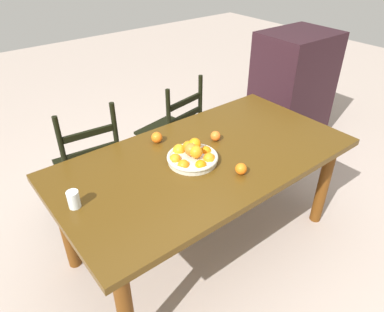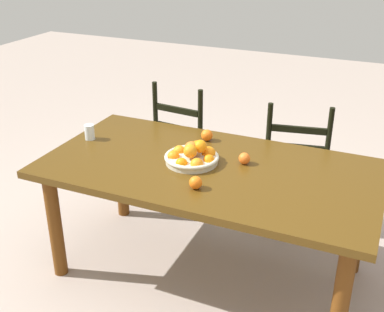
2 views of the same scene
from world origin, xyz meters
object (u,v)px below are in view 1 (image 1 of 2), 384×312
(chair_near_window, at_px, (173,132))
(dining_table, at_px, (205,168))
(chair_by_cabinet, at_px, (90,167))
(orange_loose_0, at_px, (241,169))
(orange_loose_1, at_px, (157,137))
(drinking_glass, at_px, (74,199))
(orange_loose_2, at_px, (216,136))
(cabinet, at_px, (292,88))
(fruit_bowl, at_px, (192,156))

(chair_near_window, bearing_deg, dining_table, 57.36)
(chair_by_cabinet, height_order, orange_loose_0, chair_by_cabinet)
(chair_near_window, relative_size, orange_loose_1, 12.72)
(orange_loose_1, relative_size, drinking_glass, 0.77)
(orange_loose_1, bearing_deg, chair_by_cabinet, 127.27)
(drinking_glass, bearing_deg, orange_loose_0, -20.40)
(chair_near_window, height_order, orange_loose_2, chair_near_window)
(dining_table, distance_m, chair_near_window, 0.94)
(orange_loose_2, bearing_deg, chair_by_cabinet, 134.70)
(orange_loose_1, bearing_deg, orange_loose_2, -34.86)
(chair_near_window, bearing_deg, orange_loose_0, 64.15)
(dining_table, relative_size, cabinet, 1.70)
(cabinet, bearing_deg, dining_table, -157.84)
(drinking_glass, bearing_deg, chair_near_window, 33.65)
(chair_by_cabinet, xyz_separation_m, fruit_bowl, (0.38, -0.78, 0.34))
(orange_loose_2, xyz_separation_m, drinking_glass, (-1.04, -0.06, 0.01))
(orange_loose_0, height_order, drinking_glass, drinking_glass)
(chair_by_cabinet, height_order, cabinet, cabinet)
(cabinet, xyz_separation_m, fruit_bowl, (-1.86, -0.65, 0.23))
(orange_loose_0, xyz_separation_m, orange_loose_2, (0.14, 0.39, -0.00))
(chair_by_cabinet, height_order, fruit_bowl, chair_by_cabinet)
(chair_by_cabinet, height_order, orange_loose_2, chair_by_cabinet)
(orange_loose_0, relative_size, orange_loose_2, 1.02)
(chair_near_window, xyz_separation_m, cabinet, (1.42, -0.19, 0.13))
(chair_near_window, xyz_separation_m, fruit_bowl, (-0.45, -0.84, 0.36))
(chair_near_window, distance_m, orange_loose_2, 0.84)
(fruit_bowl, height_order, orange_loose_2, fruit_bowl)
(chair_near_window, height_order, chair_by_cabinet, chair_by_cabinet)
(orange_loose_1, height_order, drinking_glass, drinking_glass)
(orange_loose_0, bearing_deg, cabinet, 28.60)
(dining_table, xyz_separation_m, orange_loose_1, (-0.15, 0.34, 0.13))
(chair_near_window, relative_size, cabinet, 0.84)
(chair_near_window, distance_m, drinking_glass, 1.49)
(fruit_bowl, bearing_deg, cabinet, 19.24)
(dining_table, relative_size, chair_by_cabinet, 1.95)
(orange_loose_2, bearing_deg, drinking_glass, -176.95)
(cabinet, distance_m, orange_loose_2, 1.69)
(chair_by_cabinet, bearing_deg, chair_near_window, -169.68)
(orange_loose_1, bearing_deg, drinking_glass, -158.10)
(orange_loose_0, bearing_deg, chair_near_window, 74.99)
(fruit_bowl, xyz_separation_m, orange_loose_2, (0.28, 0.10, -0.01))
(cabinet, relative_size, orange_loose_1, 15.19)
(dining_table, bearing_deg, orange_loose_2, 31.15)
(dining_table, xyz_separation_m, cabinet, (1.76, 0.66, -0.09))
(dining_table, bearing_deg, chair_by_cabinet, 121.96)
(fruit_bowl, bearing_deg, orange_loose_2, 19.31)
(fruit_bowl, distance_m, drinking_glass, 0.75)
(drinking_glass, bearing_deg, cabinet, 13.05)
(chair_near_window, bearing_deg, chair_by_cabinet, -6.33)
(chair_by_cabinet, bearing_deg, drinking_glass, 69.12)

